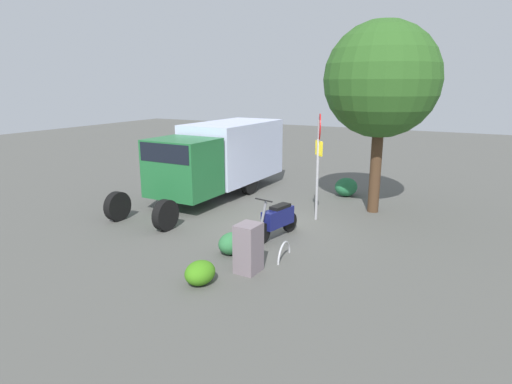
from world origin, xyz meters
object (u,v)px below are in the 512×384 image
at_px(stop_sign, 319,150).
at_px(street_tree, 382,80).
at_px(motorcycle, 278,219).
at_px(box_truck_near, 219,155).
at_px(utility_cabinet, 248,248).
at_px(bike_rack_hoop, 284,258).

height_order(stop_sign, street_tree, street_tree).
relative_size(motorcycle, stop_sign, 0.55).
xyz_separation_m(motorcycle, street_tree, (-3.69, 1.74, 3.67)).
distance_m(box_truck_near, stop_sign, 4.55).
height_order(motorcycle, stop_sign, stop_sign).
relative_size(box_truck_near, motorcycle, 4.37).
xyz_separation_m(stop_sign, street_tree, (-1.70, 1.35, 2.03)).
distance_m(stop_sign, utility_cabinet, 4.61).
relative_size(stop_sign, bike_rack_hoop, 3.82).
distance_m(utility_cabinet, bike_rack_hoop, 1.25).
xyz_separation_m(motorcycle, stop_sign, (-1.99, 0.40, 1.65)).
xyz_separation_m(box_truck_near, bike_rack_hoop, (4.51, 4.71, -1.52)).
bearing_deg(motorcycle, street_tree, 166.27).
bearing_deg(street_tree, stop_sign, -38.47).
bearing_deg(bike_rack_hoop, stop_sign, -173.34).
height_order(box_truck_near, stop_sign, stop_sign).
relative_size(street_tree, bike_rack_hoop, 7.05).
relative_size(stop_sign, utility_cabinet, 2.92).
height_order(motorcycle, utility_cabinet, motorcycle).
bearing_deg(bike_rack_hoop, street_tree, 169.02).
distance_m(stop_sign, street_tree, 2.97).
relative_size(motorcycle, utility_cabinet, 1.61).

